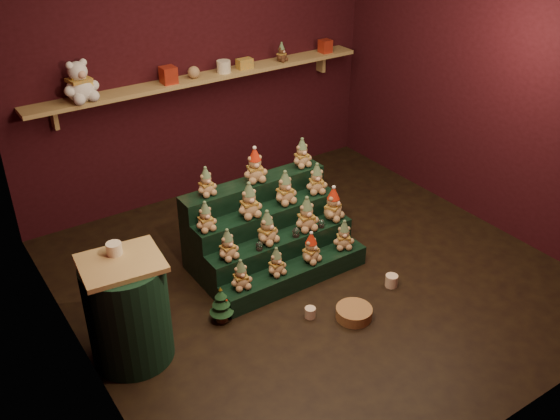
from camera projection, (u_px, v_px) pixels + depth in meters
ground at (314, 276)px, 5.51m from camera, size 4.00×4.00×0.00m
back_wall at (196, 63)px, 6.28m from camera, size 4.00×0.10×2.80m
front_wall at (549, 251)px, 3.33m from camera, size 4.00×0.10×2.80m
left_wall at (51, 200)px, 3.82m from camera, size 0.10×4.00×2.80m
right_wall at (495, 81)px, 5.79m from camera, size 0.10×4.00×2.80m
back_shelf at (205, 78)px, 6.21m from camera, size 3.60×0.26×0.24m
riser_tier_front at (295, 275)px, 5.36m from camera, size 1.40×0.22×0.18m
riser_tier_midfront at (281, 254)px, 5.47m from camera, size 1.40×0.22×0.36m
riser_tier_midback at (267, 235)px, 5.59m from camera, size 1.40×0.22×0.54m
riser_tier_back at (254, 216)px, 5.70m from camera, size 1.40×0.22×0.72m
teddy_0 at (241, 274)px, 5.00m from camera, size 0.21×0.19×0.26m
teddy_1 at (276, 261)px, 5.17m from camera, size 0.19×0.18×0.25m
teddy_2 at (311, 248)px, 5.32m from camera, size 0.24×0.23×0.27m
teddy_3 at (344, 235)px, 5.51m from camera, size 0.25×0.24×0.27m
teddy_4 at (228, 244)px, 5.05m from camera, size 0.21×0.20×0.26m
teddy_5 at (267, 227)px, 5.24m from camera, size 0.26×0.25×0.30m
teddy_6 at (307, 214)px, 5.43m from camera, size 0.25×0.23×0.31m
teddy_7 at (333, 204)px, 5.58m from camera, size 0.28×0.27×0.31m
teddy_8 at (205, 216)px, 5.09m from camera, size 0.19×0.17×0.25m
teddy_9 at (249, 200)px, 5.27m from camera, size 0.23×0.21×0.31m
teddy_10 at (285, 188)px, 5.47m from camera, size 0.22×0.20×0.30m
teddy_11 at (317, 179)px, 5.65m from camera, size 0.25×0.24×0.28m
teddy_12 at (206, 181)px, 5.24m from camera, size 0.19×0.18×0.25m
teddy_13 at (255, 165)px, 5.45m from camera, size 0.26×0.24×0.30m
teddy_14 at (302, 153)px, 5.71m from camera, size 0.20×0.18×0.27m
snow_globe_a at (259, 246)px, 5.20m from camera, size 0.06×0.06×0.08m
snow_globe_b at (296, 232)px, 5.37m from camera, size 0.06×0.06×0.09m
snow_globe_c at (321, 223)px, 5.51m from camera, size 0.06×0.06×0.08m
side_table at (128, 310)px, 4.44m from camera, size 0.60×0.59×0.85m
table_ornament at (114, 249)px, 4.27m from camera, size 0.11×0.11×0.09m
mini_christmas_tree at (221, 304)px, 4.91m from camera, size 0.19×0.19×0.33m
mug_left at (310, 313)px, 5.00m from camera, size 0.09×0.09×0.09m
mug_right at (391, 281)px, 5.35m from camera, size 0.11×0.11×0.11m
wicker_basket at (354, 313)px, 4.99m from camera, size 0.33×0.33×0.09m
white_bear at (78, 76)px, 5.45m from camera, size 0.38×0.35×0.46m
brown_bear at (282, 52)px, 6.55m from camera, size 0.18×0.17×0.20m
gift_tin_red_a at (168, 75)px, 5.94m from camera, size 0.14×0.14×0.16m
gift_tin_cream at (224, 67)px, 6.24m from camera, size 0.14×0.14×0.12m
gift_tin_red_b at (325, 46)px, 6.86m from camera, size 0.12×0.12×0.14m
shelf_plush_ball at (194, 72)px, 6.08m from camera, size 0.12×0.12×0.12m
scarf_gift_box at (245, 64)px, 6.37m from camera, size 0.16×0.10×0.10m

